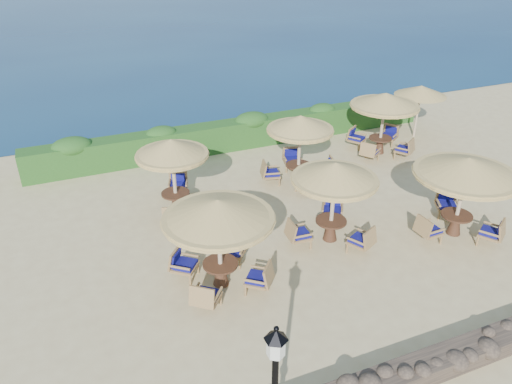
% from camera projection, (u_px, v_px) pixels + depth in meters
% --- Properties ---
extents(ground, '(120.00, 120.00, 0.00)m').
position_uv_depth(ground, '(321.00, 227.00, 16.28)').
color(ground, '#C9B77F').
rests_on(ground, ground).
extents(hedge, '(18.00, 0.90, 1.20)m').
position_uv_depth(hedge, '(241.00, 134.00, 21.83)').
color(hedge, '#1B4516').
rests_on(hedge, ground).
extents(stone_wall, '(15.00, 0.65, 0.44)m').
position_uv_depth(stone_wall, '(457.00, 356.00, 11.14)').
color(stone_wall, brown).
rests_on(stone_wall, ground).
extents(extra_parasol, '(2.30, 2.30, 2.41)m').
position_uv_depth(extra_parasol, '(421.00, 91.00, 22.10)').
color(extra_parasol, tan).
rests_on(extra_parasol, ground).
extents(cafe_set_0, '(2.96, 2.96, 2.65)m').
position_uv_depth(cafe_set_0, '(219.00, 227.00, 12.82)').
color(cafe_set_0, tan).
rests_on(cafe_set_0, ground).
extents(cafe_set_1, '(2.72, 2.77, 2.65)m').
position_uv_depth(cafe_set_1, '(334.00, 187.00, 14.74)').
color(cafe_set_1, tan).
rests_on(cafe_set_1, ground).
extents(cafe_set_2, '(3.16, 3.16, 2.65)m').
position_uv_depth(cafe_set_2, '(465.00, 178.00, 14.98)').
color(cafe_set_2, tan).
rests_on(cafe_set_2, ground).
extents(cafe_set_3, '(2.41, 2.88, 2.65)m').
position_uv_depth(cafe_set_3, '(173.00, 160.00, 16.27)').
color(cafe_set_3, tan).
rests_on(cafe_set_3, ground).
extents(cafe_set_4, '(2.89, 2.89, 2.65)m').
position_uv_depth(cafe_set_4, '(300.00, 139.00, 18.31)').
color(cafe_set_4, tan).
rests_on(cafe_set_4, ground).
extents(cafe_set_5, '(2.85, 2.85, 2.65)m').
position_uv_depth(cafe_set_5, '(384.00, 112.00, 20.62)').
color(cafe_set_5, tan).
rests_on(cafe_set_5, ground).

